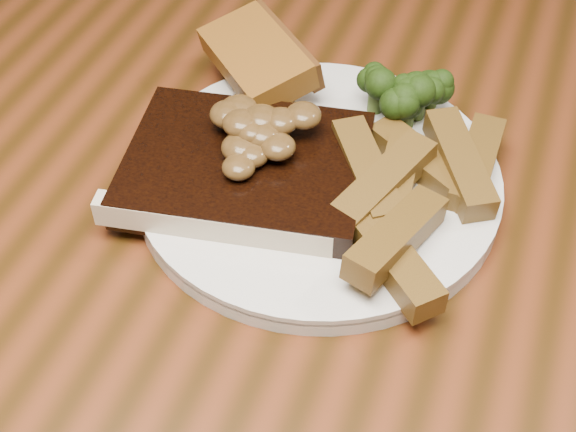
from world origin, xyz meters
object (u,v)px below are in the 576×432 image
(dining_table, at_px, (294,320))
(chair_far, at_px, (425,55))
(plate, at_px, (318,182))
(steak, at_px, (246,169))
(garlic_bread, at_px, (257,78))
(potato_wedges, at_px, (415,196))

(dining_table, distance_m, chair_far, 0.68)
(plate, bearing_deg, steak, -153.74)
(garlic_bread, bearing_deg, steak, -30.02)
(chair_far, xyz_separation_m, plate, (0.03, -0.59, 0.29))
(plate, bearing_deg, dining_table, -88.57)
(plate, bearing_deg, potato_wedges, -6.61)
(plate, relative_size, steak, 1.58)
(plate, relative_size, garlic_bread, 2.61)
(plate, xyz_separation_m, potato_wedges, (0.07, -0.01, 0.02))
(steak, distance_m, garlic_bread, 0.11)
(chair_far, xyz_separation_m, garlic_bread, (-0.05, -0.52, 0.31))
(dining_table, relative_size, potato_wedges, 13.69)
(garlic_bread, distance_m, potato_wedges, 0.17)
(steak, height_order, potato_wedges, same)
(steak, height_order, garlic_bread, steak)
(steak, bearing_deg, chair_far, 78.77)
(chair_far, distance_m, potato_wedges, 0.69)
(potato_wedges, bearing_deg, plate, 173.39)
(chair_far, distance_m, steak, 0.69)
(steak, xyz_separation_m, potato_wedges, (0.12, 0.01, -0.00))
(chair_far, xyz_separation_m, potato_wedges, (0.10, -0.60, 0.31))
(garlic_bread, xyz_separation_m, potato_wedges, (0.15, -0.09, 0.00))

